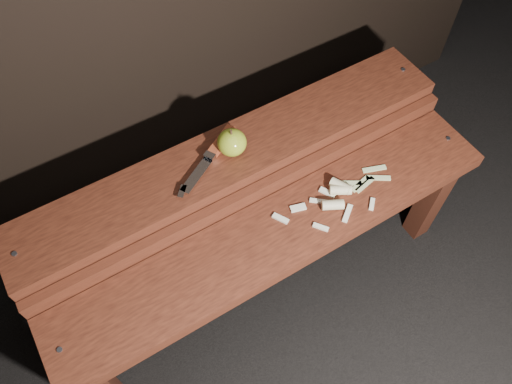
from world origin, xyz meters
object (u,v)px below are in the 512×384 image
bench_front_tier (281,246)px  apple (232,142)px  bench_rear_tier (235,171)px  knife (215,150)px

bench_front_tier → apple: size_ratio=15.18×
bench_front_tier → bench_rear_tier: size_ratio=1.00×
bench_front_tier → apple: 0.29m
bench_front_tier → knife: (-0.04, 0.25, 0.16)m
knife → apple: bearing=-26.0°
bench_front_tier → knife: knife is taller
bench_rear_tier → knife: bearing=150.9°
bench_rear_tier → knife: size_ratio=5.40×
bench_front_tier → knife: size_ratio=5.40×
bench_front_tier → knife: bearing=99.4°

